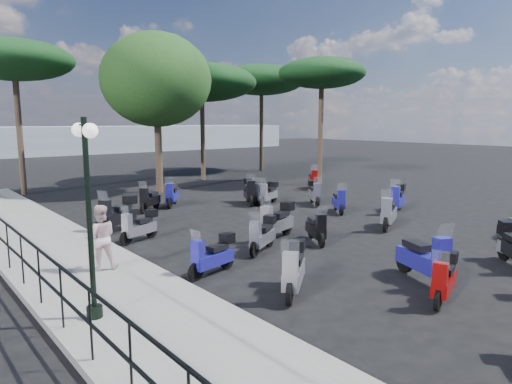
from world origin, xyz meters
TOP-DOWN VIEW (x-y plane):
  - ground at (0.00, 0.00)m, footprint 120.00×120.00m
  - sidewalk at (-6.50, 3.00)m, footprint 3.00×30.00m
  - railing at (-7.80, 2.80)m, footprint 0.04×26.04m
  - lamp_post_1 at (-7.24, -0.56)m, footprint 0.33×1.04m
  - pedestrian_far at (-6.13, 2.02)m, footprint 0.90×0.79m
  - scooter_1 at (-1.39, -3.95)m, footprint 1.46×0.70m
  - scooter_2 at (-3.46, -1.73)m, footprint 1.41×1.20m
  - scooter_3 at (-4.08, 0.38)m, footprint 1.48×0.59m
  - scooter_4 at (-4.08, 4.32)m, footprint 1.43×0.70m
  - scooter_5 at (-4.08, 5.92)m, footprint 1.68×1.05m
  - scooter_8 at (-0.67, -3.09)m, footprint 0.91×1.78m
  - scooter_9 at (-1.93, 1.09)m, footprint 1.43×0.89m
  - scooter_10 at (-0.67, 1.88)m, footprint 1.74×0.77m
  - scooter_11 at (-1.72, 8.40)m, footprint 1.34×1.08m
  - scooter_14 at (-0.08, 0.77)m, footprint 0.89×1.37m
  - scooter_15 at (3.18, 0.50)m, footprint 1.66×0.98m
  - scooter_16 at (3.09, 6.58)m, footprint 1.44×0.79m
  - scooter_17 at (-0.48, 8.78)m, footprint 1.16×1.35m
  - scooter_21 at (3.94, 3.33)m, footprint 1.07×1.29m
  - scooter_22 at (2.89, 6.85)m, footprint 1.41×0.84m
  - scooter_23 at (2.39, 7.09)m, footprint 1.11×1.59m
  - scooter_27 at (5.86, 1.93)m, footprint 1.66×0.94m
  - scooter_28 at (4.51, 5.18)m, footprint 1.08×1.42m
  - scooter_29 at (7.84, 8.43)m, footprint 1.18×1.39m
  - broadleaf_tree at (0.97, 12.66)m, footprint 5.45×5.45m
  - pine_0 at (5.42, 15.44)m, footprint 6.60×6.60m
  - pine_1 at (11.62, 17.22)m, footprint 6.22×6.22m
  - pine_2 at (-4.58, 16.33)m, footprint 5.56×5.56m
  - pine_3 at (9.64, 9.62)m, footprint 4.91×4.91m
  - distant_hills at (0.00, 45.00)m, footprint 70.00×8.00m

SIDE VIEW (x-z plane):
  - ground at x=0.00m, z-range 0.00..0.00m
  - sidewalk at x=-6.50m, z-range 0.00..0.15m
  - scooter_14 at x=-0.08m, z-range -0.19..1.03m
  - scooter_21 at x=3.94m, z-range -0.19..1.07m
  - scooter_4 at x=-4.08m, z-range -0.15..1.03m
  - scooter_11 at x=-1.72m, z-range -0.20..1.09m
  - scooter_3 at x=-4.08m, z-range -0.15..1.05m
  - scooter_1 at x=-1.39m, z-range -0.15..1.05m
  - scooter_22 at x=2.89m, z-range -0.15..1.06m
  - scooter_16 at x=3.09m, z-range -0.15..1.07m
  - scooter_17 at x=-0.48m, z-range -0.20..1.13m
  - scooter_9 at x=-1.93m, z-range -0.15..1.08m
  - scooter_29 at x=7.84m, z-range -0.21..1.16m
  - scooter_28 at x=4.51m, z-range -0.16..1.14m
  - scooter_15 at x=3.18m, z-range -0.22..1.21m
  - scooter_2 at x=-3.46m, z-range -0.17..1.18m
  - scooter_8 at x=-0.67m, z-range -0.23..1.26m
  - scooter_27 at x=5.86m, z-range -0.17..1.24m
  - scooter_10 at x=-0.67m, z-range -0.17..1.24m
  - scooter_23 at x=2.39m, z-range -0.18..1.25m
  - scooter_5 at x=-4.08m, z-range -0.18..1.28m
  - railing at x=-7.80m, z-range 0.35..1.45m
  - pedestrian_far at x=-6.13m, z-range 0.15..1.69m
  - distant_hills at x=0.00m, z-range 0.00..3.00m
  - lamp_post_1 at x=-7.24m, z-range 0.40..3.93m
  - broadleaf_tree at x=0.97m, z-range 1.64..9.58m
  - pine_0 at x=5.42m, z-range 2.36..9.43m
  - pine_3 at x=9.64m, z-range 2.67..9.80m
  - pine_2 at x=-4.58m, z-range 2.73..10.20m
  - pine_1 at x=11.62m, z-range 2.70..10.30m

